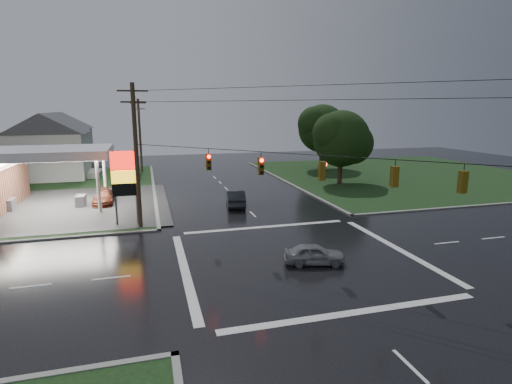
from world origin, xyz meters
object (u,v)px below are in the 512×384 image
object	(u,v)px
tree_ne_far	(323,129)
utility_pole_n	(140,135)
car_pump	(104,197)
pylon_sign	(125,175)
car_crossing	(314,254)
tree_ne_near	(342,139)
car_north	(235,198)
house_far	(60,139)
house_near	(50,145)
utility_pole_nw	(136,155)

from	to	relation	value
tree_ne_far	utility_pole_n	bearing A→B (deg)	171.45
utility_pole_n	tree_ne_far	bearing A→B (deg)	-8.55
car_pump	tree_ne_far	bearing A→B (deg)	27.53
pylon_sign	utility_pole_n	world-z (taller)	utility_pole_n
car_crossing	car_pump	xyz separation A→B (m)	(-13.59, 19.68, 0.05)
utility_pole_n	tree_ne_near	size ratio (longest dim) A/B	1.17
tree_ne_far	car_north	xyz separation A→B (m)	(-17.95, -19.58, -5.40)
utility_pole_n	house_far	distance (m)	16.00
car_north	car_crossing	distance (m)	15.55
utility_pole_n	house_near	xyz separation A→B (m)	(-11.45, -2.00, -1.06)
house_far	tree_ne_near	distance (m)	44.50
house_near	car_crossing	distance (m)	43.04
utility_pole_n	car_north	world-z (taller)	utility_pole_n
tree_ne_near	car_pump	size ratio (longest dim) A/B	1.97
house_far	tree_ne_far	world-z (taller)	tree_ne_far
tree_ne_far	car_pump	bearing A→B (deg)	-152.97
house_far	tree_ne_near	bearing A→B (deg)	-35.77
house_near	house_far	bearing A→B (deg)	94.76
tree_ne_near	tree_ne_far	size ratio (longest dim) A/B	0.92
tree_ne_near	car_crossing	world-z (taller)	tree_ne_near
house_near	utility_pole_nw	bearing A→B (deg)	-66.63
car_north	car_pump	size ratio (longest dim) A/B	1.04
house_far	tree_ne_far	xyz separation A→B (m)	(39.10, -14.01, 1.77)
pylon_sign	tree_ne_near	world-z (taller)	tree_ne_near
utility_pole_nw	tree_ne_near	size ratio (longest dim) A/B	1.22
utility_pole_n	tree_ne_near	distance (m)	28.55
tree_ne_near	tree_ne_far	bearing A→B (deg)	75.93
house_near	car_crossing	bearing A→B (deg)	-59.85
house_near	utility_pole_n	bearing A→B (deg)	9.91
utility_pole_nw	house_near	distance (m)	28.90
house_far	utility_pole_nw	bearing A→B (deg)	-72.08
pylon_sign	house_near	bearing A→B (deg)	112.28
utility_pole_n	car_north	size ratio (longest dim) A/B	2.22
tree_ne_far	car_crossing	world-z (taller)	tree_ne_far
tree_ne_far	car_pump	distance (m)	34.30
car_crossing	tree_ne_near	bearing A→B (deg)	-15.55
tree_ne_near	car_north	bearing A→B (deg)	-153.11
house_far	car_pump	size ratio (longest dim) A/B	2.43
pylon_sign	utility_pole_n	xyz separation A→B (m)	(1.00, 27.50, 1.46)
car_north	house_near	bearing A→B (deg)	-38.54
car_crossing	house_near	bearing A→B (deg)	45.05
house_far	car_north	size ratio (longest dim) A/B	2.34
car_pump	house_near	bearing A→B (deg)	115.06
house_far	car_pump	xyz separation A→B (m)	(8.95, -29.39, -3.74)
house_near	tree_ne_far	world-z (taller)	tree_ne_far
pylon_sign	tree_ne_near	xyz separation A→B (m)	(24.64, 11.49, 1.55)
utility_pole_n	tree_ne_near	xyz separation A→B (m)	(23.64, -16.01, 0.09)
utility_pole_n	tree_ne_far	size ratio (longest dim) A/B	1.07
utility_pole_n	car_pump	xyz separation A→B (m)	(-3.50, -19.39, -4.81)
pylon_sign	house_far	distance (m)	39.21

